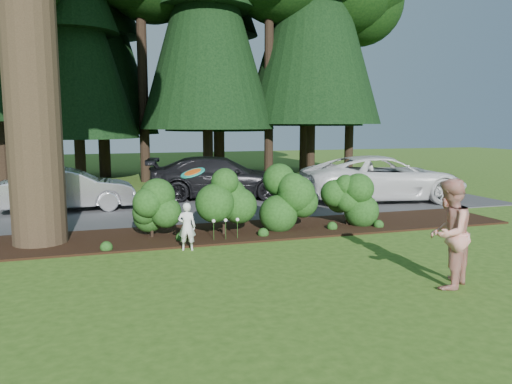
{
  "coord_description": "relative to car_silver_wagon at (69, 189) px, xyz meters",
  "views": [
    {
      "loc": [
        -3.21,
        -9.24,
        2.88
      ],
      "look_at": [
        0.23,
        1.62,
        1.3
      ],
      "focal_mm": 35.0,
      "sensor_mm": 36.0,
      "label": 1
    }
  ],
  "objects": [
    {
      "name": "ground",
      "position": [
        4.16,
        -8.02,
        -0.73
      ],
      "size": [
        80.0,
        80.0,
        0.0
      ],
      "primitive_type": "plane",
      "color": "#315418",
      "rests_on": "ground"
    },
    {
      "name": "child",
      "position": [
        2.81,
        -6.22,
        -0.18
      ],
      "size": [
        0.46,
        0.37,
        1.1
      ],
      "primitive_type": "imported",
      "rotation": [
        0.0,
        0.0,
        2.86
      ],
      "color": "white",
      "rests_on": "ground"
    },
    {
      "name": "frisbee",
      "position": [
        2.95,
        -6.3,
        1.06
      ],
      "size": [
        0.56,
        0.56,
        0.26
      ],
      "color": "teal",
      "rests_on": "ground"
    },
    {
      "name": "car_white_suv",
      "position": [
        10.94,
        -1.27,
        0.13
      ],
      "size": [
        6.33,
        3.68,
        1.66
      ],
      "primitive_type": "imported",
      "rotation": [
        0.0,
        0.0,
        1.41
      ],
      "color": "white",
      "rests_on": "driveway"
    },
    {
      "name": "shrub_row",
      "position": [
        4.93,
        -4.88,
        0.08
      ],
      "size": [
        6.53,
        1.6,
        1.61
      ],
      "color": "#1A3C12",
      "rests_on": "ground"
    },
    {
      "name": "lily_cluster",
      "position": [
        3.86,
        -5.62,
        -0.23
      ],
      "size": [
        0.69,
        0.09,
        0.57
      ],
      "color": "#1A3C12",
      "rests_on": "ground"
    },
    {
      "name": "adult",
      "position": [
        6.74,
        -10.16,
        0.24
      ],
      "size": [
        1.19,
        1.14,
        1.93
      ],
      "primitive_type": "imported",
      "rotation": [
        0.0,
        0.0,
        3.75
      ],
      "color": "red",
      "rests_on": "ground"
    },
    {
      "name": "car_dark_suv",
      "position": [
        5.36,
        1.17,
        0.09
      ],
      "size": [
        5.77,
        3.27,
        1.58
      ],
      "primitive_type": "imported",
      "rotation": [
        0.0,
        0.0,
        1.37
      ],
      "color": "black",
      "rests_on": "driveway"
    },
    {
      "name": "mulch_bed",
      "position": [
        4.16,
        -4.77,
        -0.7
      ],
      "size": [
        16.0,
        2.5,
        0.05
      ],
      "primitive_type": "cube",
      "color": "black",
      "rests_on": "ground"
    },
    {
      "name": "driveway",
      "position": [
        4.16,
        -0.52,
        -0.71
      ],
      "size": [
        22.0,
        6.0,
        0.03
      ],
      "primitive_type": "cube",
      "color": "#38383A",
      "rests_on": "ground"
    },
    {
      "name": "car_silver_wagon",
      "position": [
        0.0,
        0.0,
        0.0
      ],
      "size": [
        4.26,
        1.55,
        1.39
      ],
      "primitive_type": "imported",
      "rotation": [
        0.0,
        0.0,
        1.59
      ],
      "color": "#BBBBC0",
      "rests_on": "driveway"
    }
  ]
}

